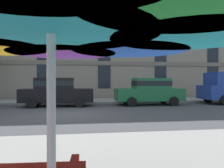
% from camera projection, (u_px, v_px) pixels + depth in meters
% --- Properties ---
extents(ground_plane, '(120.00, 120.00, 0.00)m').
position_uv_depth(ground_plane, '(70.00, 115.00, 10.34)').
color(ground_plane, '#424244').
extents(sidewalk_far, '(56.00, 3.60, 0.12)m').
position_uv_depth(sidewalk_far, '(74.00, 101.00, 17.07)').
color(sidewalk_far, gray).
rests_on(sidewalk_far, ground).
extents(apartment_building, '(41.58, 12.08, 19.20)m').
position_uv_depth(apartment_building, '(76.00, 11.00, 25.10)').
color(apartment_building, gray).
rests_on(apartment_building, ground).
extents(sedan_black, '(4.40, 1.98, 1.78)m').
position_uv_depth(sedan_black, '(57.00, 91.00, 13.86)').
color(sedan_black, black).
rests_on(sedan_black, ground).
extents(sedan_green, '(4.40, 1.98, 1.78)m').
position_uv_depth(sedan_green, '(150.00, 91.00, 14.72)').
color(sedan_green, '#195933').
rests_on(sedan_green, ground).
extents(patio_umbrella, '(3.12, 3.12, 2.32)m').
position_uv_depth(patio_umbrella, '(51.00, 2.00, 1.46)').
color(patio_umbrella, silver).
rests_on(patio_umbrella, ground).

